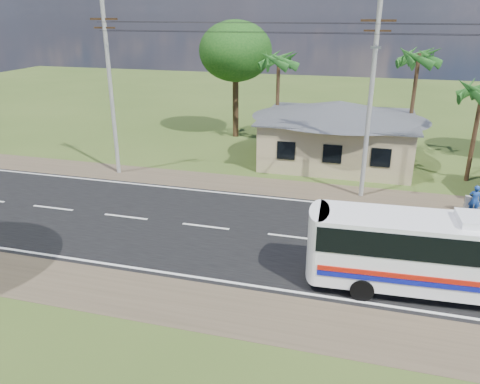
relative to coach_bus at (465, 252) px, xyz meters
name	(u,v)px	position (x,y,z in m)	size (l,w,h in m)	color
ground	(293,237)	(-6.91, 3.28, -1.94)	(120.00, 120.00, 0.00)	#344C1B
road	(293,237)	(-6.91, 3.28, -1.93)	(120.00, 16.00, 0.03)	black
house	(338,126)	(-5.91, 16.27, 0.70)	(12.40, 10.00, 5.00)	tan
utility_poles	(364,98)	(-4.24, 9.76, 3.83)	(32.80, 2.22, 11.00)	#9E9E99
palm_mid	(419,58)	(-0.91, 18.78, 5.22)	(2.80, 2.80, 8.20)	#47301E
palm_far	(279,61)	(-10.91, 19.28, 4.74)	(2.80, 2.80, 7.70)	#47301E
tree_behind_house	(235,52)	(-14.91, 21.28, 5.18)	(6.00, 6.00, 9.61)	#47301E
coach_bus	(465,252)	(0.00, 0.00, 0.00)	(11.03, 2.89, 3.39)	white
person	(475,200)	(1.99, 8.54, -1.10)	(0.61, 0.40, 1.67)	#1A4093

